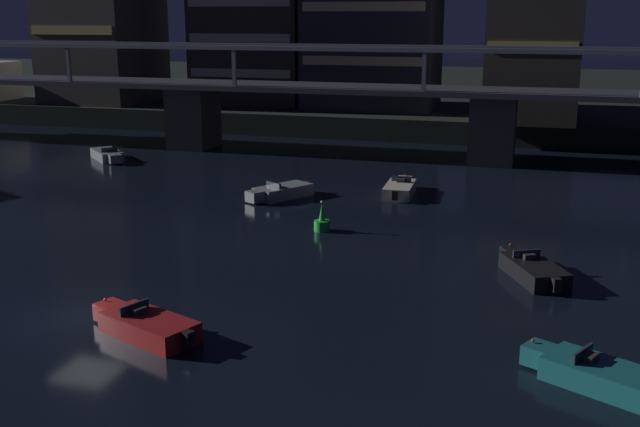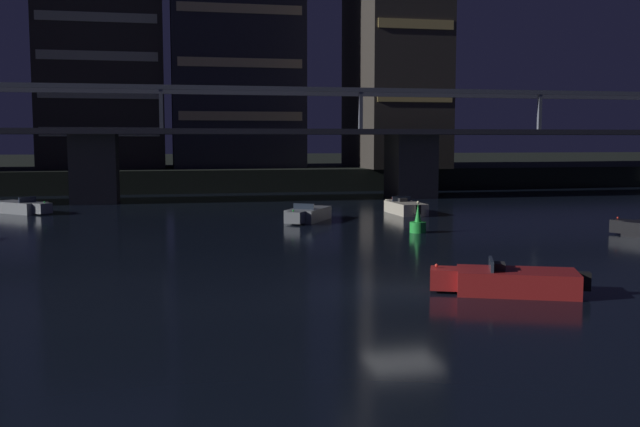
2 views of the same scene
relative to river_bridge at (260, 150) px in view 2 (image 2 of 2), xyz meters
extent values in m
plane|color=black|center=(0.00, -38.65, -4.22)|extent=(400.00, 400.00, 0.00)
cube|color=black|center=(0.00, 48.01, -3.12)|extent=(240.00, 80.00, 2.20)
cube|color=#4C4944|center=(-13.48, 0.01, -1.44)|extent=(3.60, 4.40, 5.55)
cube|color=#4C4944|center=(13.48, 0.01, -1.44)|extent=(3.60, 4.40, 5.55)
cube|color=#33333D|center=(0.00, 0.01, 1.56)|extent=(86.86, 6.40, 0.45)
cube|color=slate|center=(0.00, -2.89, 4.98)|extent=(86.86, 0.36, 0.36)
cube|color=slate|center=(0.00, 2.91, 4.98)|extent=(86.86, 0.36, 0.36)
cube|color=slate|center=(-8.09, -2.89, 3.38)|extent=(0.30, 0.30, 3.20)
cube|color=slate|center=(8.09, -2.89, 3.38)|extent=(0.30, 0.30, 3.20)
cube|color=slate|center=(24.26, -2.89, 3.38)|extent=(0.30, 0.30, 3.20)
cube|color=#38332D|center=(-14.06, 18.10, 7.15)|extent=(12.39, 10.42, 18.34)
cube|color=beige|center=(-14.06, 12.84, 1.65)|extent=(11.40, 0.10, 0.90)
cube|color=beige|center=(-14.06, 12.84, 5.32)|extent=(11.40, 0.10, 0.90)
cube|color=beige|center=(-14.06, 12.84, 8.99)|extent=(11.40, 0.10, 0.90)
cube|color=beige|center=(-14.06, 12.84, 12.66)|extent=(11.40, 0.10, 0.90)
cube|color=#282833|center=(-0.35, 16.49, 11.10)|extent=(13.41, 9.91, 26.24)
cube|color=beige|center=(-0.35, 11.49, 3.23)|extent=(12.34, 0.10, 0.90)
cube|color=beige|center=(-0.35, 11.49, 8.48)|extent=(12.34, 0.10, 0.90)
cube|color=beige|center=(-0.35, 11.49, 13.73)|extent=(12.34, 0.10, 0.90)
cube|color=#38332D|center=(16.08, 13.15, 15.48)|extent=(8.29, 13.39, 35.00)
cube|color=#F2D172|center=(16.08, 6.41, 4.98)|extent=(7.62, 0.10, 0.90)
cube|color=#F2D172|center=(16.08, 6.41, 11.98)|extent=(7.62, 0.10, 0.90)
cube|color=black|center=(16.37, -26.75, -3.77)|extent=(1.29, 1.25, 0.70)
sphere|color=red|center=(16.25, -26.53, -3.34)|extent=(0.12, 0.12, 0.12)
cube|color=gray|center=(0.99, -16.69, -3.82)|extent=(3.56, 4.28, 0.80)
cube|color=gray|center=(-0.25, -18.76, -3.77)|extent=(1.31, 1.28, 0.70)
cube|color=#283342|center=(0.55, -17.42, -3.24)|extent=(1.21, 0.78, 0.36)
cube|color=#262628|center=(0.68, -17.21, -3.30)|extent=(0.69, 0.63, 0.24)
cube|color=black|center=(2.10, -14.85, -3.72)|extent=(0.49, 0.49, 0.60)
sphere|color=#33D84C|center=(-0.38, -18.97, -3.34)|extent=(0.12, 0.12, 0.12)
cube|color=gray|center=(-17.88, -7.80, -3.82)|extent=(4.09, 3.98, 0.80)
cube|color=gray|center=(-16.12, -9.44, -3.77)|extent=(1.33, 1.34, 0.70)
cube|color=#283342|center=(-17.26, -8.38, -3.24)|extent=(0.99, 1.06, 0.36)
cube|color=#262628|center=(-17.44, -8.21, -3.30)|extent=(0.67, 0.68, 0.24)
cube|color=black|center=(-19.46, -6.33, -3.72)|extent=(0.51, 0.51, 0.60)
sphere|color=#33D84C|center=(-15.94, -9.62, -3.34)|extent=(0.12, 0.12, 0.12)
cube|color=maroon|center=(3.59, -39.76, -3.82)|extent=(4.30, 3.12, 0.80)
cube|color=maroon|center=(1.36, -38.86, -3.77)|extent=(1.20, 1.25, 0.70)
cube|color=#283342|center=(2.80, -39.44, -3.24)|extent=(0.59, 1.29, 0.36)
cube|color=#262628|center=(3.03, -39.53, -3.30)|extent=(0.58, 0.67, 0.24)
cube|color=black|center=(5.59, -40.55, -3.72)|extent=(0.47, 0.47, 0.60)
sphere|color=red|center=(1.13, -38.77, -3.34)|extent=(0.12, 0.12, 0.12)
cube|color=beige|center=(8.37, -13.95, -3.82)|extent=(1.97, 3.99, 0.80)
cube|color=beige|center=(8.26, -11.55, -3.77)|extent=(1.03, 0.94, 0.70)
cube|color=#283342|center=(8.33, -13.10, -3.24)|extent=(1.35, 0.16, 0.36)
cube|color=#262628|center=(8.34, -13.35, -3.30)|extent=(0.58, 0.42, 0.24)
cube|color=black|center=(8.47, -16.10, -3.72)|extent=(0.38, 0.38, 0.60)
sphere|color=red|center=(8.25, -11.30, -3.34)|extent=(0.12, 0.12, 0.12)
cylinder|color=green|center=(5.76, -23.81, -3.92)|extent=(0.90, 0.90, 0.60)
cone|color=green|center=(5.76, -23.81, -3.12)|extent=(0.36, 0.36, 1.00)
sphere|color=#F2EAB2|center=(5.76, -23.81, -2.54)|extent=(0.16, 0.16, 0.16)
camera|label=1|loc=(17.31, -63.53, 7.60)|focal=42.59mm
camera|label=2|loc=(-7.76, -61.83, 0.92)|focal=40.98mm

